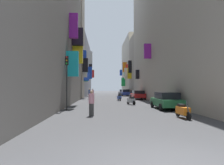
# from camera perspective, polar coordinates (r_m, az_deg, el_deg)

# --- Properties ---
(ground_plane) EXTENTS (140.00, 140.00, 0.00)m
(ground_plane) POSITION_cam_1_polar(r_m,az_deg,el_deg) (34.78, -0.25, -4.53)
(ground_plane) COLOR #424244
(building_left_near) EXTENTS (7.23, 27.04, 19.74)m
(building_left_near) POSITION_cam_1_polar(r_m,az_deg,el_deg) (20.84, -21.86, 21.19)
(building_left_near) COLOR slate
(building_left_near) RESTS_ON ground
(building_left_mid_b) EXTENTS (6.98, 4.97, 21.62)m
(building_left_mid_b) POSITION_cam_1_polar(r_m,az_deg,el_deg) (37.83, -12.82, 12.21)
(building_left_mid_b) COLOR #9E9384
(building_left_mid_b) RESTS_ON ground
(building_left_mid_c) EXTENTS (7.27, 25.96, 13.19)m
(building_left_mid_c) POSITION_cam_1_polar(r_m,az_deg,el_deg) (52.30, -10.00, 3.77)
(building_left_mid_c) COLOR gray
(building_left_mid_c) RESTS_ON ground
(building_right_near) EXTENTS (6.94, 35.94, 21.43)m
(building_right_near) POSITION_cam_1_polar(r_m,az_deg,el_deg) (26.20, 19.97, 18.36)
(building_right_near) COLOR #B2A899
(building_right_near) RESTS_ON ground
(building_right_mid_a) EXTENTS (7.33, 6.99, 13.19)m
(building_right_mid_a) POSITION_cam_1_polar(r_m,az_deg,el_deg) (45.43, 9.26, 4.54)
(building_right_mid_a) COLOR #9E9384
(building_right_mid_a) RESTS_ON ground
(building_right_mid_b) EXTENTS (7.07, 17.08, 15.46)m
(building_right_mid_b) POSITION_cam_1_polar(r_m,az_deg,el_deg) (57.28, 6.69, 4.45)
(building_right_mid_b) COLOR #BCB29E
(building_right_mid_b) RESTS_ON ground
(parked_car_green) EXTENTS (1.95, 4.09, 1.47)m
(parked_car_green) POSITION_cam_1_polar(r_m,az_deg,el_deg) (17.92, 15.35, -4.95)
(parked_car_green) COLOR #236638
(parked_car_green) RESTS_ON ground
(parked_car_blue) EXTENTS (1.90, 4.22, 1.46)m
(parked_car_blue) POSITION_cam_1_polar(r_m,az_deg,el_deg) (43.71, 3.90, -2.89)
(parked_car_blue) COLOR navy
(parked_car_blue) RESTS_ON ground
(parked_car_red) EXTENTS (1.95, 4.36, 1.39)m
(parked_car_red) POSITION_cam_1_polar(r_m,az_deg,el_deg) (31.87, 7.41, -3.47)
(parked_car_red) COLOR #B21E1E
(parked_car_red) RESTS_ON ground
(parked_car_grey) EXTENTS (1.96, 4.20, 1.38)m
(parked_car_grey) POSITION_cam_1_polar(r_m,az_deg,el_deg) (49.03, 3.12, -2.76)
(parked_car_grey) COLOR slate
(parked_car_grey) RESTS_ON ground
(scooter_orange) EXTENTS (0.48, 1.98, 1.13)m
(scooter_orange) POSITION_cam_1_polar(r_m,az_deg,el_deg) (13.04, 19.65, -7.62)
(scooter_orange) COLOR orange
(scooter_orange) RESTS_ON ground
(scooter_silver) EXTENTS (0.78, 1.81, 1.13)m
(scooter_silver) POSITION_cam_1_polar(r_m,az_deg,el_deg) (21.87, 5.50, -5.15)
(scooter_silver) COLOR #ADADB2
(scooter_silver) RESTS_ON ground
(scooter_blue) EXTENTS (0.56, 1.93, 1.13)m
(scooter_blue) POSITION_cam_1_polar(r_m,az_deg,el_deg) (28.38, 2.07, -4.29)
(scooter_blue) COLOR #2D4CAD
(scooter_blue) RESTS_ON ground
(pedestrian_crossing) EXTENTS (0.44, 0.44, 1.73)m
(pedestrian_crossing) POSITION_cam_1_polar(r_m,az_deg,el_deg) (31.99, -6.46, -3.24)
(pedestrian_crossing) COLOR black
(pedestrian_crossing) RESTS_ON ground
(pedestrian_near_left) EXTENTS (0.54, 0.54, 1.56)m
(pedestrian_near_left) POSITION_cam_1_polar(r_m,az_deg,el_deg) (39.58, 5.56, -3.02)
(pedestrian_near_left) COLOR #2F2F2F
(pedestrian_near_left) RESTS_ON ground
(pedestrian_near_right) EXTENTS (0.40, 0.40, 1.69)m
(pedestrian_near_right) POSITION_cam_1_polar(r_m,az_deg,el_deg) (13.31, -5.92, -5.91)
(pedestrian_near_right) COLOR #383838
(pedestrian_near_right) RESTS_ON ground
(pedestrian_mid_street) EXTENTS (0.40, 0.40, 1.67)m
(pedestrian_mid_street) POSITION_cam_1_polar(r_m,az_deg,el_deg) (34.09, -5.56, -3.18)
(pedestrian_mid_street) COLOR #353535
(pedestrian_mid_street) RESTS_ON ground
(traffic_light_near_corner) EXTENTS (0.26, 0.34, 4.50)m
(traffic_light_near_corner) POSITION_cam_1_polar(r_m,az_deg,el_deg) (16.94, -12.86, 2.55)
(traffic_light_near_corner) COLOR #2D2D2D
(traffic_light_near_corner) RESTS_ON ground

